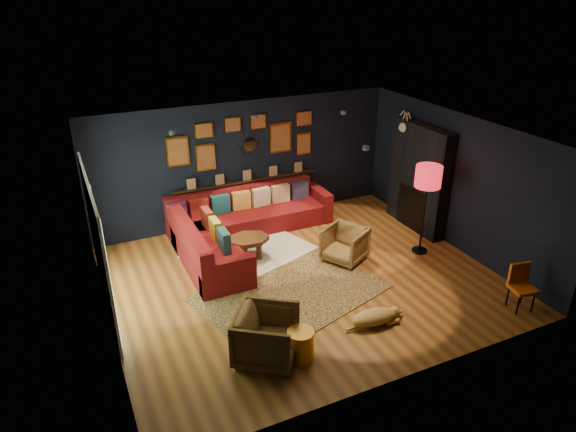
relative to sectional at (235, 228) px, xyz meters
name	(u,v)px	position (x,y,z in m)	size (l,w,h in m)	color
floor	(303,279)	(0.61, -1.81, -0.32)	(6.50, 6.50, 0.00)	#9C6329
room_walls	(304,196)	(0.61, -1.81, 1.27)	(6.50, 6.50, 6.50)	black
sectional	(235,228)	(0.00, 0.00, 0.00)	(3.41, 2.69, 0.86)	maroon
ledge	(247,181)	(0.61, 0.87, 0.60)	(3.20, 0.12, 0.04)	black
gallery_wall	(244,140)	(0.60, 0.91, 1.48)	(3.15, 0.04, 1.02)	gold
sunburst_mirror	(250,144)	(0.71, 0.91, 1.38)	(0.47, 0.16, 0.47)	silver
fireplace	(419,181)	(3.71, -0.91, 0.70)	(0.31, 1.60, 2.20)	black
deer_head	(410,126)	(3.75, -0.41, 1.73)	(0.50, 0.28, 0.45)	white
sliding_door	(99,246)	(-2.60, -1.21, 0.78)	(0.06, 2.80, 2.20)	white
ceiling_spots	(284,126)	(0.61, -1.01, 2.24)	(3.30, 2.50, 0.06)	black
shag_rug	(250,252)	(0.10, -0.53, -0.31)	(2.21, 1.61, 0.03)	white
leopard_rug	(290,293)	(0.22, -2.11, -0.31)	(2.92, 2.09, 0.02)	tan
coffee_table	(248,241)	(0.01, -0.71, 0.03)	(0.86, 0.67, 0.41)	#592D14
pouf	(231,260)	(-0.42, -0.96, -0.13)	(0.49, 0.49, 0.32)	#A4211B
armchair_left	(266,334)	(-0.77, -3.44, 0.10)	(0.81, 0.76, 0.84)	#B98642
armchair_right	(345,243)	(1.61, -1.53, 0.04)	(0.70, 0.66, 0.72)	#B98642
gold_stool	(301,345)	(-0.35, -3.65, -0.09)	(0.38, 0.38, 0.47)	gold
orange_chair	(521,283)	(3.38, -4.00, 0.12)	(0.42, 0.42, 0.76)	black
floor_lamp	(428,180)	(3.11, -1.86, 1.16)	(0.48, 0.48, 1.75)	black
dog	(374,315)	(1.02, -3.42, -0.14)	(1.03, 0.51, 0.33)	tan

